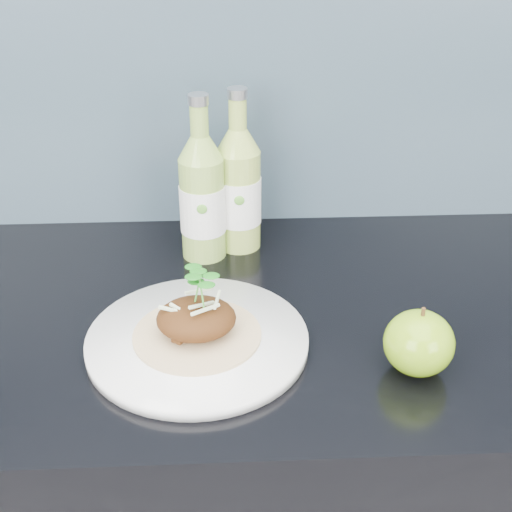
% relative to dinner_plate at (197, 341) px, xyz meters
% --- Properties ---
extents(subway_backsplash, '(4.00, 0.02, 0.70)m').
position_rel_dinner_plate_xyz_m(subway_backsplash, '(0.10, 0.38, 0.34)').
color(subway_backsplash, '#64859D').
rests_on(subway_backsplash, kitchen_counter).
extents(dinner_plate, '(0.36, 0.36, 0.02)m').
position_rel_dinner_plate_xyz_m(dinner_plate, '(0.00, 0.00, 0.00)').
color(dinner_plate, white).
rests_on(dinner_plate, kitchen_counter).
extents(pork_taco, '(0.17, 0.17, 0.10)m').
position_rel_dinner_plate_xyz_m(pork_taco, '(-0.00, 0.00, 0.04)').
color(pork_taco, tan).
rests_on(pork_taco, dinner_plate).
extents(green_apple, '(0.09, 0.09, 0.09)m').
position_rel_dinner_plate_xyz_m(green_apple, '(0.28, -0.06, 0.03)').
color(green_apple, '#5C900F').
rests_on(green_apple, kitchen_counter).
extents(cider_bottle_left, '(0.09, 0.09, 0.26)m').
position_rel_dinner_plate_xyz_m(cider_bottle_left, '(0.01, 0.25, 0.09)').
color(cider_bottle_left, '#89AE48').
rests_on(cider_bottle_left, kitchen_counter).
extents(cider_bottle_right, '(0.09, 0.09, 0.26)m').
position_rel_dinner_plate_xyz_m(cider_bottle_right, '(0.06, 0.27, 0.09)').
color(cider_bottle_right, '#9AB44B').
rests_on(cider_bottle_right, kitchen_counter).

